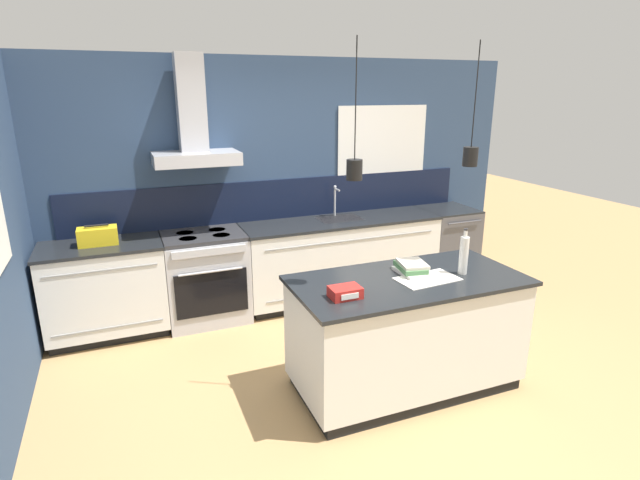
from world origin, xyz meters
The scene contains 12 objects.
ground_plane centered at (0.00, 0.00, 0.00)m, with size 16.00×16.00×0.00m, color tan.
wall_back centered at (-0.05, 2.00, 1.35)m, with size 5.60×2.23×2.60m.
counter_run_left centered at (-1.83, 1.69, 0.46)m, with size 1.09×0.64×0.91m.
counter_run_sink centered at (0.60, 1.69, 0.46)m, with size 2.21×0.64×1.26m.
oven_range centered at (-0.89, 1.69, 0.46)m, with size 0.80×0.66×0.91m.
dishwasher centered at (2.00, 1.69, 0.46)m, with size 0.60×0.65×0.91m.
kitchen_island centered at (0.34, -0.12, 0.46)m, with size 1.77×0.87×0.91m.
bottle_on_island centered at (0.78, -0.18, 1.06)m, with size 0.07×0.07×0.36m.
book_stack centered at (0.41, -0.03, 0.95)m, with size 0.24×0.31×0.09m.
red_supply_box centered at (-0.25, -0.26, 0.95)m, with size 0.21×0.16×0.08m.
paper_pile centered at (0.46, -0.18, 0.91)m, with size 0.48×0.31×0.01m.
yellow_toolbox centered at (-1.84, 1.69, 0.99)m, with size 0.34×0.18×0.19m.
Camera 1 is at (-1.59, -3.11, 2.27)m, focal length 28.00 mm.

